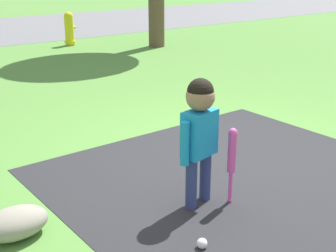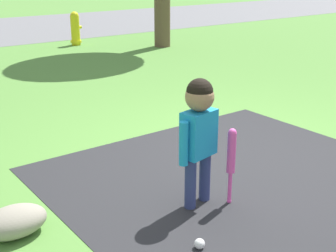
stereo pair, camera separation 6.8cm
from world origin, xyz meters
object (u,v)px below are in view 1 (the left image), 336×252
at_px(child, 200,125).
at_px(sports_ball, 202,243).
at_px(baseball_bat, 232,155).
at_px(fire_hydrant, 69,29).

xyz_separation_m(child, sports_ball, (-0.40, -0.50, -0.64)).
bearing_deg(baseball_bat, sports_ball, -150.46).
distance_m(child, fire_hydrant, 8.17).
height_order(sports_ball, fire_hydrant, fire_hydrant).
height_order(baseball_bat, fire_hydrant, fire_hydrant).
xyz_separation_m(baseball_bat, fire_hydrant, (2.50, 7.85, -0.04)).
height_order(child, baseball_bat, child).
bearing_deg(fire_hydrant, baseball_bat, -107.66).
distance_m(child, sports_ball, 0.91).
xyz_separation_m(sports_ball, fire_hydrant, (3.12, 8.20, 0.35)).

